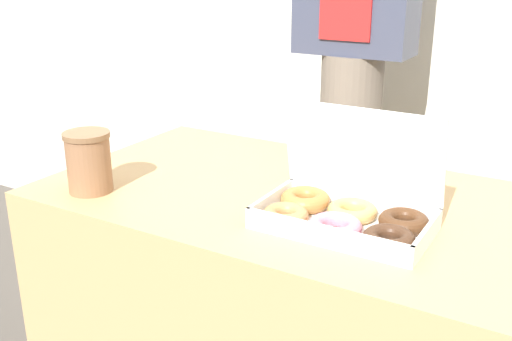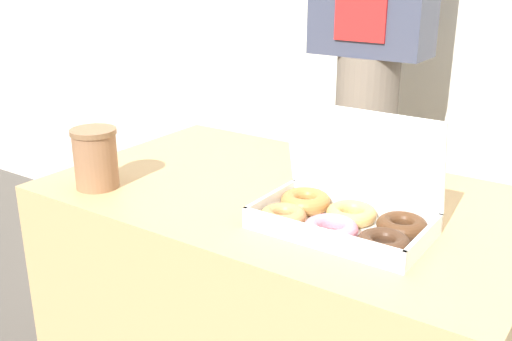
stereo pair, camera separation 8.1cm
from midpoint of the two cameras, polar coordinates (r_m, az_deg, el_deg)
table at (r=1.56m, az=0.96°, el=-14.87°), size 1.10×0.67×0.75m
donut_box at (r=1.20m, az=6.61°, el=-3.79°), size 0.34×0.23×0.23m
coffee_cup at (r=1.42m, az=-17.23°, el=0.79°), size 0.11×0.11×0.14m
person_customer at (r=1.86m, az=8.13°, el=12.62°), size 0.35×0.22×1.82m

